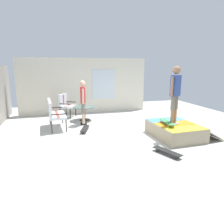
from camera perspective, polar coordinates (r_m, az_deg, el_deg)
The scene contains 11 objects.
ground_plane at distance 6.51m, azimuth 1.51°, elevation -7.28°, with size 12.00×12.00×0.10m, color beige.
house_facade at distance 9.79m, azimuth -7.63°, elevation 7.32°, with size 0.23×6.00×2.58m.
skate_ramp at distance 6.68m, azimuth 17.37°, elevation -4.92°, with size 1.65×1.88×0.44m.
patio_bench at distance 7.46m, azimuth -16.08°, elevation 0.10°, with size 1.29×0.64×1.02m.
patio_chair_near_house at distance 9.07m, azimuth -12.98°, elevation 2.38°, with size 0.81×0.79×1.02m.
patio_table at distance 8.41m, azimuth -7.73°, elevation 0.37°, with size 0.90×0.90×0.57m.
person_watching at distance 7.70m, azimuth -8.19°, elevation 3.58°, with size 0.48×0.26×1.68m.
person_skater at distance 6.29m, azimuth 17.35°, elevation 5.69°, with size 0.35×0.43×1.75m.
skateboard_by_bench at distance 7.07m, azimuth -7.62°, elevation -4.63°, with size 0.82×0.43×0.10m.
skateboard_spare at distance 5.36m, azimuth 15.25°, elevation -10.65°, with size 0.81×0.50×0.10m.
skateboard_on_ramp at distance 6.38m, azimuth 15.20°, elevation -2.74°, with size 0.82×0.29×0.10m.
Camera 1 is at (-5.87, 1.76, 2.15)m, focal length 32.52 mm.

